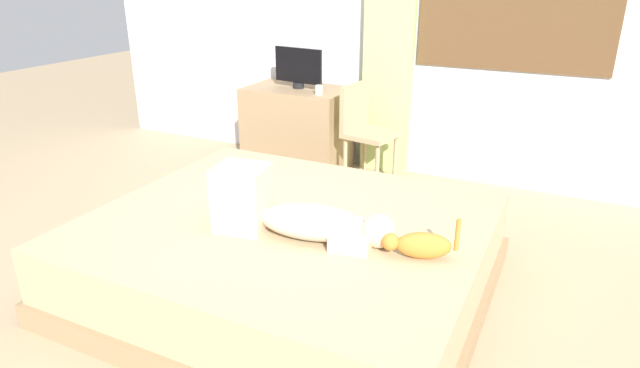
{
  "coord_description": "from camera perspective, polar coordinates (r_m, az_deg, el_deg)",
  "views": [
    {
      "loc": [
        1.33,
        -2.17,
        1.73
      ],
      "look_at": [
        0.09,
        0.36,
        0.6
      ],
      "focal_mm": 30.33,
      "sensor_mm": 36.0,
      "label": 1
    }
  ],
  "objects": [
    {
      "name": "curtain_left",
      "position": [
        4.75,
        7.29,
        14.74
      ],
      "size": [
        0.44,
        0.06,
        2.31
      ],
      "primitive_type": "cube",
      "color": "#ADCC75",
      "rests_on": "ground"
    },
    {
      "name": "bed",
      "position": [
        3.08,
        -3.34,
        -7.49
      ],
      "size": [
        2.15,
        1.86,
        0.45
      ],
      "color": "#997A56",
      "rests_on": "ground"
    },
    {
      "name": "person_lying",
      "position": [
        2.75,
        -2.78,
        -3.2
      ],
      "size": [
        0.94,
        0.38,
        0.34
      ],
      "color": "#CCB299",
      "rests_on": "bed"
    },
    {
      "name": "chair_by_desk",
      "position": [
        4.48,
        4.67,
        5.98
      ],
      "size": [
        0.44,
        0.44,
        0.86
      ],
      "color": "tan",
      "rests_on": "ground"
    },
    {
      "name": "tv_monitor",
      "position": [
        4.82,
        -2.31,
        12.19
      ],
      "size": [
        0.48,
        0.1,
        0.35
      ],
      "color": "black",
      "rests_on": "desk"
    },
    {
      "name": "ground_plane",
      "position": [
        3.08,
        -4.61,
        -12.39
      ],
      "size": [
        16.0,
        16.0,
        0.0
      ],
      "primitive_type": "plane",
      "color": "tan"
    },
    {
      "name": "desk",
      "position": [
        4.95,
        -2.39,
        5.89
      ],
      "size": [
        0.9,
        0.56,
        0.74
      ],
      "color": "#997A56",
      "rests_on": "ground"
    },
    {
      "name": "cat",
      "position": [
        2.6,
        10.47,
        -6.33
      ],
      "size": [
        0.34,
        0.19,
        0.21
      ],
      "color": "#C67A2D",
      "rests_on": "bed"
    },
    {
      "name": "cup",
      "position": [
        4.59,
        -0.12,
        9.91
      ],
      "size": [
        0.06,
        0.06,
        0.08
      ],
      "primitive_type": "cylinder",
      "color": "white",
      "rests_on": "desk"
    },
    {
      "name": "back_wall_with_window",
      "position": [
        4.77,
        10.63,
        18.2
      ],
      "size": [
        6.4,
        0.14,
        2.9
      ],
      "color": "silver",
      "rests_on": "ground"
    }
  ]
}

